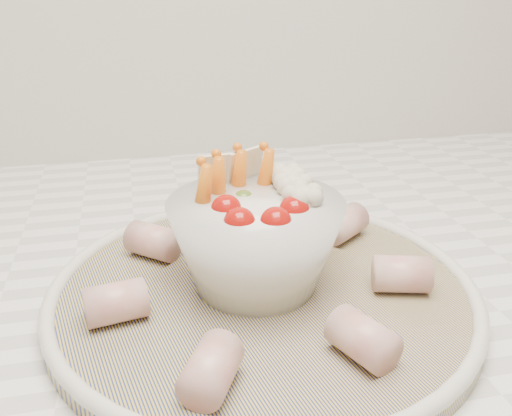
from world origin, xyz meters
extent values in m
cube|color=white|center=(0.00, 1.45, 0.90)|extent=(2.04, 0.62, 0.04)
cylinder|color=navy|center=(0.16, 1.35, 0.93)|extent=(0.41, 0.41, 0.01)
torus|color=silver|center=(0.16, 1.35, 0.94)|extent=(0.35, 0.35, 0.01)
sphere|color=#9D0E0A|center=(0.13, 1.33, 1.01)|extent=(0.02, 0.02, 0.02)
sphere|color=#9D0E0A|center=(0.16, 1.32, 1.01)|extent=(0.02, 0.02, 0.02)
sphere|color=#9D0E0A|center=(0.18, 1.34, 1.01)|extent=(0.02, 0.02, 0.02)
sphere|color=#9D0E0A|center=(0.13, 1.35, 1.01)|extent=(0.02, 0.02, 0.02)
sphere|color=#4A6822|center=(0.15, 1.37, 1.00)|extent=(0.02, 0.02, 0.02)
cone|color=orange|center=(0.13, 1.38, 1.01)|extent=(0.02, 0.03, 0.06)
cone|color=orange|center=(0.15, 1.39, 1.01)|extent=(0.02, 0.03, 0.06)
cone|color=orange|center=(0.17, 1.39, 1.01)|extent=(0.03, 0.03, 0.06)
cone|color=orange|center=(0.11, 1.37, 1.01)|extent=(0.03, 0.03, 0.06)
sphere|color=beige|center=(0.19, 1.37, 1.01)|extent=(0.03, 0.03, 0.03)
sphere|color=beige|center=(0.19, 1.35, 1.01)|extent=(0.03, 0.03, 0.03)
sphere|color=beige|center=(0.19, 1.39, 1.01)|extent=(0.03, 0.03, 0.03)
cube|color=beige|center=(0.13, 1.40, 1.01)|extent=(0.04, 0.01, 0.04)
cube|color=beige|center=(0.15, 1.41, 1.01)|extent=(0.04, 0.03, 0.04)
cylinder|color=#B95654|center=(0.26, 1.32, 0.95)|extent=(0.05, 0.04, 0.03)
cylinder|color=#B95654|center=(0.25, 1.42, 0.95)|extent=(0.05, 0.05, 0.03)
cylinder|color=#B95654|center=(0.16, 1.47, 0.95)|extent=(0.03, 0.05, 0.03)
cylinder|color=#B95654|center=(0.07, 1.42, 0.95)|extent=(0.05, 0.05, 0.03)
cylinder|color=#B95654|center=(0.04, 1.33, 0.95)|extent=(0.05, 0.04, 0.03)
cylinder|color=#B95654|center=(0.10, 1.24, 0.95)|extent=(0.05, 0.05, 0.03)
cylinder|color=#B95654|center=(0.20, 1.25, 0.95)|extent=(0.04, 0.05, 0.03)
camera|label=1|loc=(0.06, 0.96, 1.18)|focal=40.00mm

